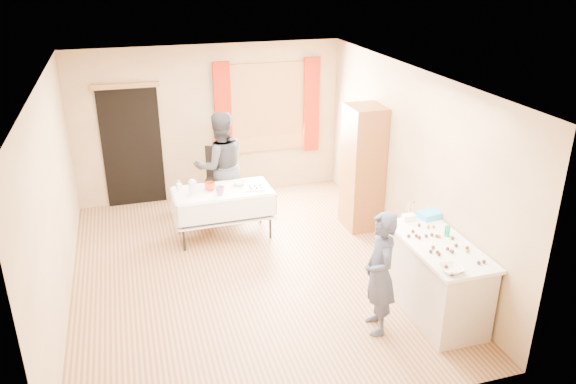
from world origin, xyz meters
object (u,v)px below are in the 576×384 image
object	(u,v)px
chair	(219,190)
party_table	(223,209)
girl	(380,273)
woman	(221,166)
counter	(436,278)
cabinet	(363,168)

from	to	relation	value
chair	party_table	bearing A→B (deg)	-78.12
chair	girl	distance (m)	3.97
party_table	chair	distance (m)	1.06
woman	chair	bearing A→B (deg)	-95.47
party_table	woman	distance (m)	0.80
counter	woman	distance (m)	3.84
counter	chair	distance (m)	4.14
party_table	girl	size ratio (longest dim) A/B	1.01
cabinet	party_table	size ratio (longest dim) A/B	1.31
party_table	chair	xyz separation A→B (m)	(0.11, 1.04, -0.14)
counter	chair	xyz separation A→B (m)	(-1.90, 3.68, -0.15)
girl	woman	size ratio (longest dim) A/B	0.83
cabinet	girl	size ratio (longest dim) A/B	1.33
counter	chair	bearing A→B (deg)	117.28
chair	girl	bearing A→B (deg)	-55.86
chair	woman	xyz separation A→B (m)	(-0.00, -0.37, 0.56)
woman	girl	bearing A→B (deg)	102.77
chair	woman	bearing A→B (deg)	-72.43
girl	counter	bearing A→B (deg)	107.17
chair	girl	world-z (taller)	girl
counter	girl	world-z (taller)	girl
woman	cabinet	bearing A→B (deg)	149.93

